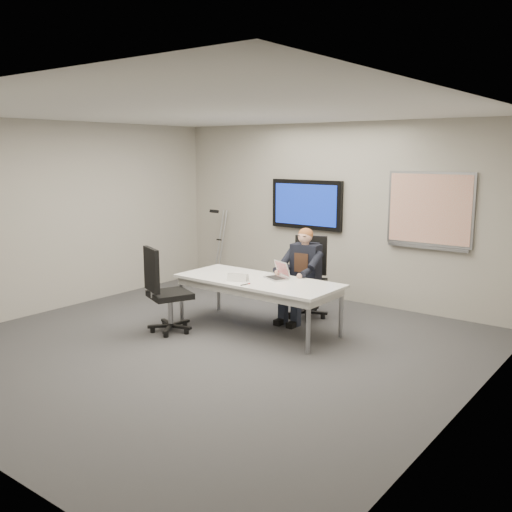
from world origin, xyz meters
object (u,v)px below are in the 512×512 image
Objects in this scene: seated_person at (299,284)px; laptop at (279,274)px; conference_table at (258,285)px; office_chair_far at (307,292)px; office_chair_near at (167,306)px.

seated_person is 3.26× the size of laptop.
office_chair_far is at bearing 78.30° from conference_table.
conference_table is at bearing -121.49° from office_chair_far.
seated_person is 0.49m from laptop.
laptop is at bearing -111.64° from office_chair_near.
office_chair_far is at bearing 87.98° from seated_person.
office_chair_near is (-1.08, -1.74, -0.00)m from office_chair_far.
seated_person is (0.02, -0.25, 0.16)m from office_chair_far.
seated_person is (1.10, 1.49, 0.17)m from office_chair_near.
seated_person reaches higher than laptop.
laptop is (0.17, 0.23, 0.13)m from conference_table.
laptop is (-0.04, -0.44, 0.22)m from seated_person.
office_chair_far is 0.30m from seated_person.
seated_person is at bearing 72.66° from conference_table.
office_chair_near is (-0.88, -0.82, -0.25)m from conference_table.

